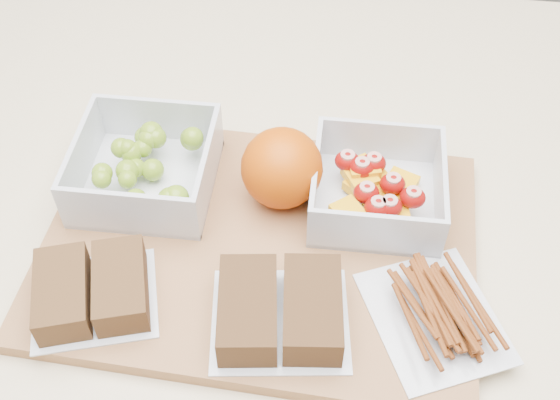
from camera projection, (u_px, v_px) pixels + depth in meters
The scene contains 7 objects.
cutting_board at pixel (259, 247), 0.69m from camera, with size 0.42×0.30×0.02m, color #9F6C41.
grape_container at pixel (148, 166), 0.72m from camera, with size 0.14×0.14×0.06m.
fruit_container at pixel (376, 190), 0.70m from camera, with size 0.13×0.13×0.05m.
orange at pixel (282, 168), 0.70m from camera, with size 0.08×0.08×0.08m, color #C64B04.
sandwich_bag_left at pixel (92, 290), 0.63m from camera, with size 0.13×0.13×0.03m.
sandwich_bag_center at pixel (280, 310), 0.61m from camera, with size 0.13×0.12×0.04m.
pretzel_bag at pixel (437, 310), 0.62m from camera, with size 0.15×0.16×0.03m.
Camera 1 is at (0.07, -0.44, 1.46)m, focal length 45.00 mm.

